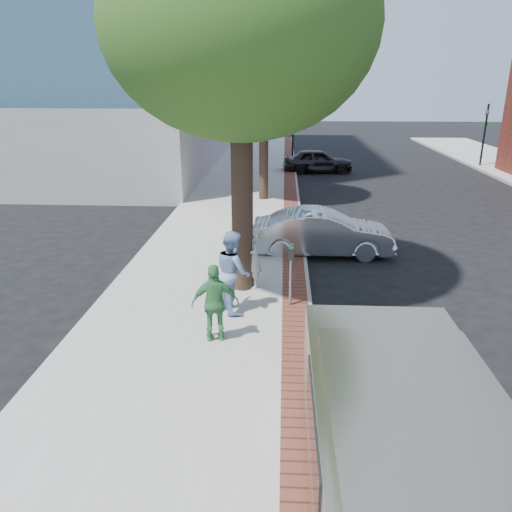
# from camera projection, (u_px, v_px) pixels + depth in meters

# --- Properties ---
(ground) EXTENTS (120.00, 120.00, 0.00)m
(ground) POSITION_uv_depth(u_px,v_px,m) (263.00, 328.00, 10.83)
(ground) COLOR black
(ground) RESTS_ON ground
(sidewalk) EXTENTS (5.00, 60.00, 0.15)m
(sidewalk) POSITION_uv_depth(u_px,v_px,m) (232.00, 224.00, 18.42)
(sidewalk) COLOR #9E9991
(sidewalk) RESTS_ON ground
(brick_strip) EXTENTS (0.60, 60.00, 0.01)m
(brick_strip) POSITION_uv_depth(u_px,v_px,m) (292.00, 223.00, 18.28)
(brick_strip) COLOR brown
(brick_strip) RESTS_ON sidewalk
(curb) EXTENTS (0.10, 60.00, 0.15)m
(curb) POSITION_uv_depth(u_px,v_px,m) (301.00, 225.00, 18.29)
(curb) COLOR gray
(curb) RESTS_ON ground
(office_base) EXTENTS (18.20, 22.20, 4.00)m
(office_base) POSITION_uv_depth(u_px,v_px,m) (73.00, 132.00, 31.58)
(office_base) COLOR gray
(office_base) RESTS_ON ground
(signal_near) EXTENTS (0.70, 0.15, 3.80)m
(signal_near) POSITION_uv_depth(u_px,v_px,m) (293.00, 129.00, 30.76)
(signal_near) COLOR black
(signal_near) RESTS_ON ground
(signal_far) EXTENTS (0.70, 0.15, 3.80)m
(signal_far) POSITION_uv_depth(u_px,v_px,m) (485.00, 130.00, 30.15)
(signal_far) COLOR black
(signal_far) RESTS_ON ground
(tree_near) EXTENTS (6.00, 6.00, 8.51)m
(tree_near) POSITION_uv_depth(u_px,v_px,m) (240.00, 26.00, 10.61)
(tree_near) COLOR black
(tree_near) RESTS_ON sidewalk
(tree_far) EXTENTS (4.80, 4.80, 7.14)m
(tree_far) POSITION_uv_depth(u_px,v_px,m) (264.00, 75.00, 20.41)
(tree_far) COLOR black
(tree_far) RESTS_ON sidewalk
(parking_meter) EXTENTS (0.12, 0.32, 1.47)m
(parking_meter) POSITION_uv_depth(u_px,v_px,m) (291.00, 262.00, 11.23)
(parking_meter) COLOR gray
(parking_meter) RESTS_ON sidewalk
(person_gray) EXTENTS (0.54, 0.68, 1.62)m
(person_gray) POSITION_uv_depth(u_px,v_px,m) (253.00, 256.00, 12.35)
(person_gray) COLOR #B5B4B9
(person_gray) RESTS_ON sidewalk
(person_officer) EXTENTS (1.01, 1.11, 1.86)m
(person_officer) POSITION_uv_depth(u_px,v_px,m) (233.00, 271.00, 11.04)
(person_officer) COLOR #809CC6
(person_officer) RESTS_ON sidewalk
(person_green) EXTENTS (0.98, 0.53, 1.60)m
(person_green) POSITION_uv_depth(u_px,v_px,m) (215.00, 303.00, 9.77)
(person_green) COLOR #408E4B
(person_green) RESTS_ON sidewalk
(sedan_silver) EXTENTS (4.26, 1.55, 1.39)m
(sedan_silver) POSITION_uv_depth(u_px,v_px,m) (323.00, 233.00, 15.19)
(sedan_silver) COLOR silver
(sedan_silver) RESTS_ON ground
(bg_car) EXTENTS (4.16, 1.99, 1.37)m
(bg_car) POSITION_uv_depth(u_px,v_px,m) (318.00, 161.00, 29.04)
(bg_car) COLOR black
(bg_car) RESTS_ON ground
(van) EXTENTS (2.13, 5.46, 2.00)m
(van) POSITION_uv_depth(u_px,v_px,m) (407.00, 460.00, 5.52)
(van) COLOR gray
(van) RESTS_ON ground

